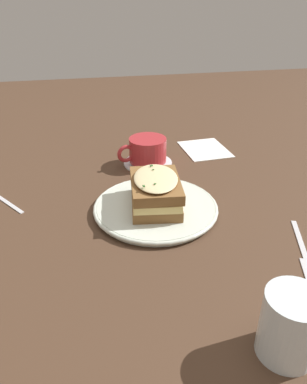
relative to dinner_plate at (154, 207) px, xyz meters
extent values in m
plane|color=#473021|center=(0.00, 0.00, -0.01)|extent=(2.40, 2.40, 0.00)
cylinder|color=silver|center=(0.00, 0.00, 0.00)|extent=(0.23, 0.23, 0.01)
torus|color=silver|center=(0.00, 0.00, 0.00)|extent=(0.25, 0.25, 0.01)
cube|color=brown|center=(0.00, 0.00, 0.02)|extent=(0.14, 0.11, 0.02)
cube|color=#EAD17A|center=(0.00, 0.00, 0.03)|extent=(0.14, 0.11, 0.01)
cube|color=brown|center=(0.00, 0.00, 0.05)|extent=(0.14, 0.10, 0.02)
ellipsoid|color=beige|center=(0.00, 0.00, 0.07)|extent=(0.13, 0.10, 0.01)
cube|color=#2D6028|center=(-0.04, 0.00, 0.07)|extent=(0.01, 0.01, 0.00)
cube|color=#2D6028|center=(0.04, -0.03, 0.07)|extent=(0.01, 0.00, 0.00)
cube|color=#2D6028|center=(0.04, 0.00, 0.07)|extent=(0.01, 0.01, 0.00)
cube|color=#2D6028|center=(-0.02, 0.00, 0.07)|extent=(0.00, 0.00, 0.00)
cylinder|color=white|center=(-0.22, 0.03, 0.00)|extent=(0.12, 0.12, 0.01)
cylinder|color=#AD282D|center=(-0.22, 0.03, 0.03)|extent=(0.09, 0.09, 0.06)
cylinder|color=#381E0F|center=(-0.22, 0.03, 0.05)|extent=(0.07, 0.07, 0.00)
torus|color=#AD282D|center=(-0.20, -0.03, 0.03)|extent=(0.02, 0.05, 0.04)
cylinder|color=silver|center=(0.35, 0.09, 0.04)|extent=(0.07, 0.07, 0.09)
cube|color=silver|center=(0.15, 0.23, -0.01)|extent=(0.11, 0.05, 0.00)
cube|color=silver|center=(-0.09, -0.29, -0.01)|extent=(0.10, 0.08, 0.00)
cube|color=white|center=(-0.27, 0.20, -0.01)|extent=(0.15, 0.12, 0.00)
camera|label=1|loc=(0.62, -0.12, 0.39)|focal=35.00mm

